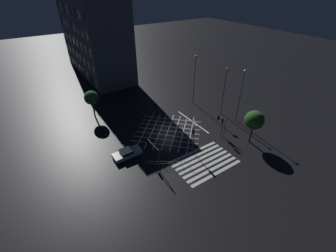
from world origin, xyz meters
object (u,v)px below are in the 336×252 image
Objects in this scene: traffic_light_se_cross at (221,121)px; street_lamp_west at (225,86)px; waiting_car at (127,153)px; street_tree_near at (254,120)px; traffic_light_sw_cross at (152,148)px; traffic_light_median_south at (193,136)px; street_lamp_far at (241,90)px; street_tree_far at (91,98)px; traffic_light_se_main at (222,124)px; traffic_light_median_north at (153,105)px; street_lamp_east at (195,68)px.

street_lamp_west is at bearing -46.50° from traffic_light_se_cross.
street_tree_near is at bearing -22.88° from waiting_car.
traffic_light_sw_cross is at bearing -52.77° from waiting_car.
traffic_light_median_south is 13.52m from street_lamp_far.
traffic_light_sw_cross is at bearing -164.94° from street_lamp_west.
traffic_light_median_south reaches higher than waiting_car.
traffic_light_se_cross is at bearing -89.98° from traffic_light_sw_cross.
street_lamp_far reaches higher than street_lamp_west.
street_lamp_far reaches higher than traffic_light_sw_cross.
street_lamp_west is 3.67m from street_lamp_far.
street_lamp_far reaches higher than waiting_car.
waiting_car is at bearing -175.51° from street_lamp_west.
traffic_light_median_south is at bearing -168.10° from street_lamp_far.
street_tree_far is at bearing 130.53° from street_tree_near.
traffic_light_se_main is 7.59m from street_lamp_far.
street_tree_far is at bearing -123.30° from traffic_light_median_north.
street_tree_near is (-0.88, -16.11, -3.65)m from street_lamp_east.
traffic_light_se_cross is at bearing -106.34° from street_lamp_east.
street_tree_near reaches higher than traffic_light_se_main.
traffic_light_median_south is 0.79× the size of street_tree_far.
street_lamp_east is at bearing -16.34° from traffic_light_se_cross.
street_lamp_far is at bearing -77.30° from street_lamp_east.
traffic_light_median_south is 0.76× the size of street_tree_near.
street_lamp_east is at bearing 106.23° from street_lamp_west.
street_lamp_east reaches higher than street_lamp_west.
traffic_light_sw_cross is at bearing -175.72° from street_lamp_far.
waiting_car is at bearing -157.01° from street_lamp_east.
traffic_light_se_cross is 0.34× the size of street_lamp_east.
traffic_light_sw_cross reaches higher than traffic_light_median_north.
street_lamp_far is at bearing -83.94° from street_lamp_west.
traffic_light_se_cross is 7.00m from street_lamp_far.
traffic_light_median_south reaches higher than traffic_light_se_main.
traffic_light_se_main is 1.06× the size of traffic_light_se_cross.
street_lamp_far reaches higher than traffic_light_se_main.
traffic_light_se_cross is (7.13, 1.27, -0.53)m from traffic_light_median_south.
waiting_car is (-8.94, 4.65, -2.53)m from traffic_light_median_south.
traffic_light_se_cross is 8.08m from street_lamp_west.
traffic_light_se_main is 0.86× the size of waiting_car.
traffic_light_median_north is 0.35× the size of street_lamp_far.
street_lamp_west is (18.82, 5.06, 3.20)m from traffic_light_sw_cross.
traffic_light_se_main is at bearing -160.68° from street_lamp_far.
traffic_light_median_south is (-0.37, -12.60, 0.48)m from traffic_light_median_north.
street_tree_near reaches higher than street_tree_far.
street_tree_near is 1.32× the size of waiting_car.
traffic_light_se_cross is 0.97× the size of traffic_light_sw_cross.
traffic_light_median_north is 0.96× the size of traffic_light_sw_cross.
street_lamp_far is at bearing -160.68° from traffic_light_se_main.
street_lamp_east is at bearing 86.86° from street_tree_near.
street_lamp_east is 22.37m from waiting_car.
street_lamp_far is at bearing 61.64° from street_tree_near.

